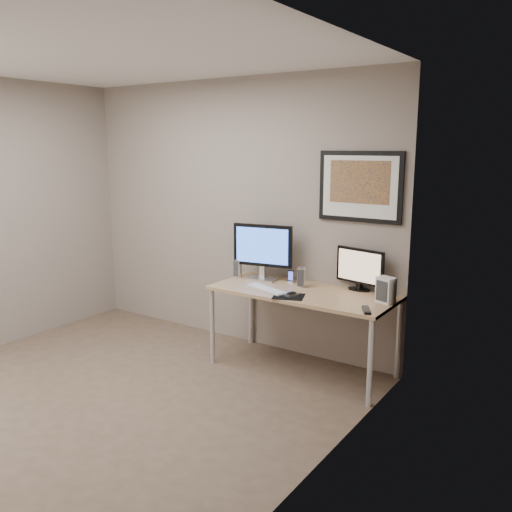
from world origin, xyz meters
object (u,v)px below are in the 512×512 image
object	(u,v)px
framed_art	(360,187)
fan_unit	(386,290)
keyboard	(266,289)
desk	(303,298)
phone_dock	(291,276)
monitor_tv	(360,268)
speaker_right	(301,277)
speaker_left	(238,268)
monitor_large	(263,249)

from	to	relation	value
framed_art	fan_unit	xyz separation A→B (m)	(0.37, -0.28, -0.79)
fan_unit	keyboard	bearing A→B (deg)	-150.57
desk	keyboard	bearing A→B (deg)	-151.23
framed_art	phone_dock	bearing A→B (deg)	-165.40
monitor_tv	framed_art	bearing A→B (deg)	146.30
monitor_tv	speaker_right	size ratio (longest dim) A/B	2.57
desk	speaker_right	bearing A→B (deg)	125.36
speaker_left	phone_dock	xyz separation A→B (m)	(0.53, 0.09, -0.03)
monitor_large	monitor_tv	world-z (taller)	monitor_large
speaker_right	keyboard	bearing A→B (deg)	-146.88
monitor_large	keyboard	size ratio (longest dim) A/B	1.25
keyboard	monitor_large	bearing A→B (deg)	147.14
monitor_tv	phone_dock	distance (m)	0.65
monitor_tv	keyboard	distance (m)	0.83
monitor_large	phone_dock	distance (m)	0.36
speaker_left	speaker_right	bearing A→B (deg)	6.33
keyboard	desk	bearing A→B (deg)	47.18
framed_art	monitor_tv	bearing A→B (deg)	-45.15
keyboard	fan_unit	size ratio (longest dim) A/B	2.18
speaker_right	phone_dock	world-z (taller)	speaker_right
framed_art	monitor_large	bearing A→B (deg)	-166.67
monitor_large	fan_unit	size ratio (longest dim) A/B	2.74
fan_unit	speaker_right	bearing A→B (deg)	-165.91
speaker_left	monitor_large	bearing A→B (deg)	13.68
keyboard	speaker_right	bearing A→B (deg)	70.15
speaker_left	fan_unit	bearing A→B (deg)	3.74
speaker_right	fan_unit	bearing A→B (deg)	-22.34
keyboard	fan_unit	xyz separation A→B (m)	(1.00, 0.21, 0.10)
phone_dock	keyboard	size ratio (longest dim) A/B	0.26
speaker_right	phone_dock	xyz separation A→B (m)	(-0.15, 0.08, -0.03)
framed_art	monitor_tv	xyz separation A→B (m)	(0.05, -0.05, -0.69)
speaker_left	fan_unit	world-z (taller)	fan_unit
desk	monitor_tv	xyz separation A→B (m)	(0.40, 0.28, 0.26)
speaker_left	speaker_right	world-z (taller)	speaker_right
monitor_large	keyboard	distance (m)	0.46
desk	keyboard	distance (m)	0.32
framed_art	fan_unit	size ratio (longest dim) A/B	3.60
phone_dock	keyboard	world-z (taller)	phone_dock
keyboard	fan_unit	bearing A→B (deg)	30.02
monitor_tv	keyboard	xyz separation A→B (m)	(-0.67, -0.44, -0.19)
framed_art	phone_dock	xyz separation A→B (m)	(-0.58, -0.15, -0.83)
speaker_left	fan_unit	size ratio (longest dim) A/B	0.83
speaker_right	monitor_large	bearing A→B (deg)	158.10
phone_dock	fan_unit	size ratio (longest dim) A/B	0.57
desk	phone_dock	xyz separation A→B (m)	(-0.23, 0.18, 0.13)
desk	fan_unit	distance (m)	0.74
speaker_right	fan_unit	distance (m)	0.80
monitor_large	phone_dock	xyz separation A→B (m)	(0.28, 0.05, -0.23)
desk	framed_art	bearing A→B (deg)	43.46
monitor_tv	speaker_left	size ratio (longest dim) A/B	2.69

